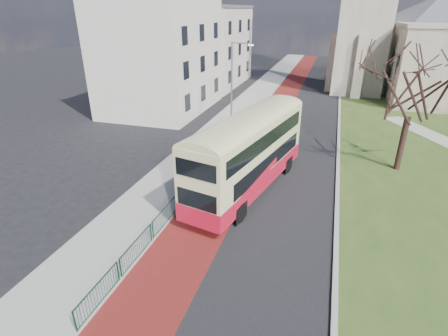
% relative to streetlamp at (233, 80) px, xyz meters
% --- Properties ---
extents(ground, '(160.00, 160.00, 0.00)m').
position_rel_streetlamp_xyz_m(ground, '(4.35, -18.00, -4.59)').
color(ground, black).
rests_on(ground, ground).
extents(road_carriageway, '(9.00, 120.00, 0.01)m').
position_rel_streetlamp_xyz_m(road_carriageway, '(5.85, 2.00, -4.59)').
color(road_carriageway, black).
rests_on(road_carriageway, ground).
extents(bus_lane, '(3.40, 120.00, 0.01)m').
position_rel_streetlamp_xyz_m(bus_lane, '(3.15, 2.00, -4.59)').
color(bus_lane, '#591414').
rests_on(bus_lane, ground).
extents(pavement_west, '(4.00, 120.00, 0.12)m').
position_rel_streetlamp_xyz_m(pavement_west, '(-0.65, 2.00, -4.53)').
color(pavement_west, gray).
rests_on(pavement_west, ground).
extents(kerb_west, '(0.25, 120.00, 0.13)m').
position_rel_streetlamp_xyz_m(kerb_west, '(1.35, 2.00, -4.53)').
color(kerb_west, '#999993').
rests_on(kerb_west, ground).
extents(kerb_east, '(0.25, 80.00, 0.13)m').
position_rel_streetlamp_xyz_m(kerb_east, '(10.45, 4.00, -4.53)').
color(kerb_east, '#999993').
rests_on(kerb_east, ground).
extents(pedestrian_railing, '(0.07, 24.00, 1.12)m').
position_rel_streetlamp_xyz_m(pedestrian_railing, '(1.40, -14.00, -4.04)').
color(pedestrian_railing, '#0C3824').
rests_on(pedestrian_railing, ground).
extents(street_block_near, '(10.30, 14.30, 13.00)m').
position_rel_streetlamp_xyz_m(street_block_near, '(-9.65, 4.00, 1.92)').
color(street_block_near, beige).
rests_on(street_block_near, ground).
extents(street_block_far, '(10.30, 16.30, 11.50)m').
position_rel_streetlamp_xyz_m(street_block_far, '(-9.65, 20.00, 1.17)').
color(street_block_far, '#BFB2A1').
rests_on(street_block_far, ground).
extents(streetlamp, '(2.13, 0.18, 8.00)m').
position_rel_streetlamp_xyz_m(streetlamp, '(0.00, 0.00, 0.00)').
color(streetlamp, gray).
rests_on(streetlamp, pavement_west).
extents(bus, '(5.25, 12.15, 4.95)m').
position_rel_streetlamp_xyz_m(bus, '(4.77, -13.24, -1.77)').
color(bus, '#B71028').
rests_on(bus, ground).
extents(winter_tree_near, '(8.19, 8.19, 10.28)m').
position_rel_streetlamp_xyz_m(winter_tree_near, '(14.61, -6.76, 2.57)').
color(winter_tree_near, black).
rests_on(winter_tree_near, grass_green).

